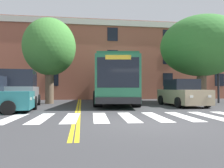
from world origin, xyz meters
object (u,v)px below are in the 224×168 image
object	(u,v)px
car_grey_near_lane	(20,90)
car_white_behind_bus	(107,91)
street_tree_curbside_small	(50,47)
street_tree_curbside_large	(201,46)
car_tan_far_lane	(182,94)
city_bus	(116,81)

from	to	relation	value
car_grey_near_lane	car_white_behind_bus	size ratio (longest dim) A/B	1.31
car_grey_near_lane	street_tree_curbside_small	bearing A→B (deg)	66.74
car_grey_near_lane	street_tree_curbside_large	world-z (taller)	street_tree_curbside_large
car_white_behind_bus	car_tan_far_lane	bearing A→B (deg)	-73.17
city_bus	car_tan_far_lane	distance (m)	5.14
city_bus	car_white_behind_bus	size ratio (longest dim) A/B	2.72
car_grey_near_lane	car_tan_far_lane	xyz separation A→B (m)	(10.58, -0.23, -0.26)
city_bus	car_white_behind_bus	xyz separation A→B (m)	(0.37, 9.29, -0.94)
city_bus	street_tree_curbside_small	xyz separation A→B (m)	(-5.14, 0.39, 2.62)
city_bus	car_tan_far_lane	world-z (taller)	city_bus
car_grey_near_lane	car_white_behind_bus	distance (m)	13.86
car_white_behind_bus	street_tree_curbside_small	size ratio (longest dim) A/B	0.62
car_grey_near_lane	car_white_behind_bus	bearing A→B (deg)	60.31
car_white_behind_bus	street_tree_curbside_small	distance (m)	11.05
city_bus	car_white_behind_bus	distance (m)	9.35
street_tree_curbside_large	car_tan_far_lane	bearing A→B (deg)	-138.50
street_tree_curbside_small	city_bus	bearing A→B (deg)	-4.38
car_white_behind_bus	street_tree_curbside_small	world-z (taller)	street_tree_curbside_small
car_tan_far_lane	street_tree_curbside_large	world-z (taller)	street_tree_curbside_large
street_tree_curbside_small	car_white_behind_bus	bearing A→B (deg)	58.22
car_grey_near_lane	street_tree_curbside_large	distance (m)	14.21
city_bus	street_tree_curbside_large	bearing A→B (deg)	-2.83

